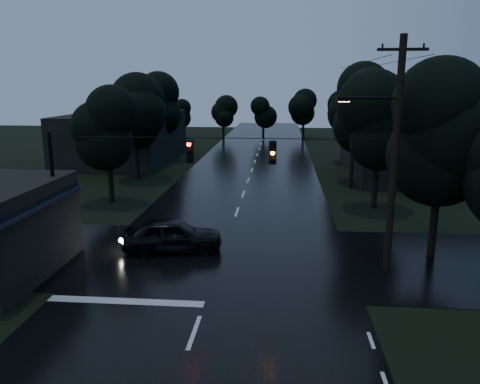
# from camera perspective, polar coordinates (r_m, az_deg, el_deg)

# --- Properties ---
(main_road) EXTENTS (12.00, 120.00, 0.02)m
(main_road) POSITION_cam_1_polar(r_m,az_deg,el_deg) (39.79, 0.99, 1.37)
(main_road) COLOR black
(main_road) RESTS_ON ground
(cross_street) EXTENTS (60.00, 9.00, 0.02)m
(cross_street) POSITION_cam_1_polar(r_m,az_deg,el_deg) (22.54, -2.32, -7.92)
(cross_street) COLOR black
(cross_street) RESTS_ON ground
(building_far_right) EXTENTS (10.00, 14.00, 4.40)m
(building_far_right) POSITION_cam_1_polar(r_m,az_deg,el_deg) (44.70, 19.66, 4.76)
(building_far_right) COLOR black
(building_far_right) RESTS_ON ground
(building_far_left) EXTENTS (10.00, 16.00, 5.00)m
(building_far_left) POSITION_cam_1_polar(r_m,az_deg,el_deg) (51.96, -13.87, 6.54)
(building_far_left) COLOR black
(building_far_left) RESTS_ON ground
(utility_pole_main) EXTENTS (3.50, 0.30, 10.00)m
(utility_pole_main) POSITION_cam_1_polar(r_m,az_deg,el_deg) (20.59, 18.13, 4.58)
(utility_pole_main) COLOR black
(utility_pole_main) RESTS_ON ground
(utility_pole_far) EXTENTS (2.00, 0.30, 7.50)m
(utility_pole_far) POSITION_cam_1_polar(r_m,az_deg,el_deg) (37.51, 13.62, 6.29)
(utility_pole_far) COLOR black
(utility_pole_far) RESTS_ON ground
(anchor_pole_left) EXTENTS (0.18, 0.18, 6.00)m
(anchor_pole_left) POSITION_cam_1_polar(r_m,az_deg,el_deg) (22.92, -21.67, -0.65)
(anchor_pole_left) COLOR black
(anchor_pole_left) RESTS_ON ground
(span_signals) EXTENTS (15.00, 0.37, 1.12)m
(span_signals) POSITION_cam_1_polar(r_m,az_deg,el_deg) (20.17, -1.25, 5.02)
(span_signals) COLOR black
(span_signals) RESTS_ON ground
(tree_corner_near) EXTENTS (4.48, 4.48, 9.44)m
(tree_corner_near) POSITION_cam_1_polar(r_m,az_deg,el_deg) (23.12, 23.47, 6.85)
(tree_corner_near) COLOR black
(tree_corner_near) RESTS_ON ground
(tree_left_a) EXTENTS (3.92, 3.92, 8.26)m
(tree_left_a) POSITION_cam_1_polar(r_m,az_deg,el_deg) (33.15, -15.87, 7.69)
(tree_left_a) COLOR black
(tree_left_a) RESTS_ON ground
(tree_left_b) EXTENTS (4.20, 4.20, 8.85)m
(tree_left_b) POSITION_cam_1_polar(r_m,az_deg,el_deg) (40.85, -12.72, 9.32)
(tree_left_b) COLOR black
(tree_left_b) RESTS_ON ground
(tree_left_c) EXTENTS (4.48, 4.48, 9.44)m
(tree_left_c) POSITION_cam_1_polar(r_m,az_deg,el_deg) (50.59, -9.94, 10.53)
(tree_left_c) COLOR black
(tree_left_c) RESTS_ON ground
(tree_right_a) EXTENTS (4.20, 4.20, 8.85)m
(tree_right_a) POSITION_cam_1_polar(r_m,az_deg,el_deg) (31.58, 16.62, 8.08)
(tree_right_a) COLOR black
(tree_right_a) RESTS_ON ground
(tree_right_b) EXTENTS (4.48, 4.48, 9.44)m
(tree_right_b) POSITION_cam_1_polar(r_m,az_deg,el_deg) (39.51, 15.25, 9.61)
(tree_right_b) COLOR black
(tree_right_b) RESTS_ON ground
(tree_right_c) EXTENTS (4.76, 4.76, 10.03)m
(tree_right_c) POSITION_cam_1_polar(r_m,az_deg,el_deg) (49.45, 13.97, 10.72)
(tree_right_c) COLOR black
(tree_right_c) RESTS_ON ground
(car) EXTENTS (5.09, 2.78, 1.64)m
(car) POSITION_cam_1_polar(r_m,az_deg,el_deg) (23.28, -8.21, -5.21)
(car) COLOR black
(car) RESTS_ON ground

